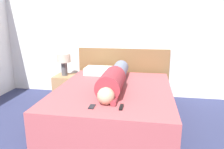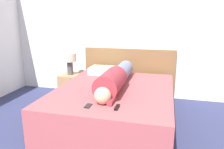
# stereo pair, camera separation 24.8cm
# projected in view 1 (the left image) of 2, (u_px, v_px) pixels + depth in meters

# --- Properties ---
(wall_back) EXTENTS (5.92, 0.06, 2.60)m
(wall_back) POSITION_uv_depth(u_px,v_px,m) (119.00, 30.00, 4.27)
(wall_back) COLOR white
(wall_back) RESTS_ON ground_plane
(bed) EXTENTS (1.68, 2.07, 0.52)m
(bed) POSITION_uv_depth(u_px,v_px,m) (114.00, 105.00, 3.31)
(bed) COLOR #A84C51
(bed) RESTS_ON ground_plane
(headboard) EXTENTS (1.80, 0.04, 0.95)m
(headboard) POSITION_uv_depth(u_px,v_px,m) (123.00, 72.00, 4.39)
(headboard) COLOR brown
(headboard) RESTS_ON ground_plane
(nightstand) EXTENTS (0.37, 0.42, 0.47)m
(nightstand) POSITION_uv_depth(u_px,v_px,m) (65.00, 87.00, 4.23)
(nightstand) COLOR #A37A51
(nightstand) RESTS_ON ground_plane
(table_lamp) EXTENTS (0.26, 0.26, 0.42)m
(table_lamp) POSITION_uv_depth(u_px,v_px,m) (64.00, 60.00, 4.10)
(table_lamp) COLOR #4C4C51
(table_lamp) RESTS_ON nightstand
(person_lying) EXTENTS (0.32, 1.61, 0.32)m
(person_lying) POSITION_uv_depth(u_px,v_px,m) (114.00, 79.00, 3.22)
(person_lying) COLOR tan
(person_lying) RESTS_ON bed
(pillow_near_headboard) EXTENTS (0.51, 0.36, 0.13)m
(pillow_near_headboard) POSITION_uv_depth(u_px,v_px,m) (99.00, 71.00, 4.06)
(pillow_near_headboard) COLOR silver
(pillow_near_headboard) RESTS_ON bed
(tv_remote) EXTENTS (0.04, 0.15, 0.02)m
(tv_remote) POSITION_uv_depth(u_px,v_px,m) (121.00, 107.00, 2.52)
(tv_remote) COLOR black
(tv_remote) RESTS_ON bed
(cell_phone) EXTENTS (0.06, 0.13, 0.01)m
(cell_phone) POSITION_uv_depth(u_px,v_px,m) (92.00, 107.00, 2.55)
(cell_phone) COLOR black
(cell_phone) RESTS_ON bed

